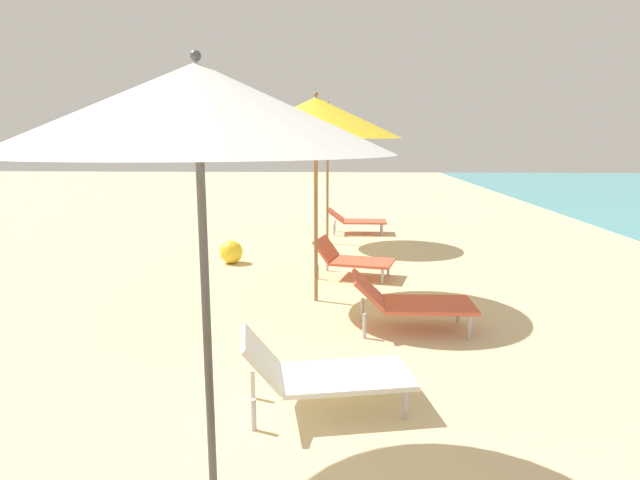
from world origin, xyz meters
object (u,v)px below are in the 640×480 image
object	(u,v)px
lounger_third_shoreside	(321,372)
lounger_fourth_inland	(410,301)
umbrella_farthest	(328,117)
beach_ball	(231,252)
lounger_farthest_shoreside	(356,220)
umbrella_fourth	(316,118)
umbrella_third	(198,109)
lounger_fourth_shoreside	(351,258)

from	to	relation	value
lounger_third_shoreside	lounger_fourth_inland	size ratio (longest dim) A/B	1.04
umbrella_farthest	beach_ball	xyz separation A→B (m)	(-1.58, -1.86, -2.33)
umbrella_farthest	lounger_farthest_shoreside	distance (m)	2.60
umbrella_fourth	umbrella_farthest	distance (m)	3.96
umbrella_third	umbrella_fourth	bearing A→B (deg)	83.83
lounger_third_shoreside	umbrella_fourth	bearing A→B (deg)	83.24
lounger_fourth_shoreside	beach_ball	xyz separation A→B (m)	(-2.05, 0.83, -0.10)
lounger_fourth_shoreside	beach_ball	bearing A→B (deg)	171.55
lounger_fourth_inland	beach_ball	distance (m)	4.11
lounger_fourth_inland	lounger_farthest_shoreside	world-z (taller)	lounger_fourth_inland
umbrella_fourth	lounger_farthest_shoreside	size ratio (longest dim) A/B	2.00
lounger_fourth_shoreside	lounger_third_shoreside	bearing A→B (deg)	-80.27
umbrella_third	lounger_fourth_inland	size ratio (longest dim) A/B	1.90
umbrella_third	umbrella_fourth	size ratio (longest dim) A/B	0.96
lounger_fourth_inland	lounger_farthest_shoreside	xyz separation A→B (m)	(-0.48, 6.20, -0.02)
umbrella_fourth	lounger_fourth_inland	world-z (taller)	umbrella_fourth
beach_ball	lounger_farthest_shoreside	bearing A→B (deg)	54.53
umbrella_farthest	lounger_farthest_shoreside	bearing A→B (deg)	63.40
lounger_farthest_shoreside	beach_ball	distance (m)	3.78
lounger_third_shoreside	umbrella_fourth	distance (m)	3.51
umbrella_third	umbrella_farthest	size ratio (longest dim) A/B	0.90
umbrella_third	lounger_fourth_shoreside	xyz separation A→B (m)	(0.89, 5.10, -1.95)
umbrella_fourth	lounger_fourth_shoreside	xyz separation A→B (m)	(0.48, 1.26, -2.06)
umbrella_fourth	lounger_fourth_shoreside	world-z (taller)	umbrella_fourth
lounger_farthest_shoreside	umbrella_farthest	bearing A→B (deg)	-115.62
lounger_fourth_shoreside	umbrella_fourth	bearing A→B (deg)	-97.19
umbrella_fourth	lounger_farthest_shoreside	bearing A→B (deg)	83.15
lounger_fourth_shoreside	umbrella_farthest	xyz separation A→B (m)	(-0.46, 2.70, 2.23)
umbrella_fourth	lounger_fourth_inland	size ratio (longest dim) A/B	1.99
umbrella_third	lounger_farthest_shoreside	distance (m)	9.27
lounger_third_shoreside	umbrella_fourth	xyz separation A→B (m)	(-0.20, 2.85, 2.04)
lounger_third_shoreside	lounger_fourth_inland	distance (m)	2.02
lounger_third_shoreside	lounger_farthest_shoreside	bearing A→B (deg)	76.26
lounger_third_shoreside	lounger_fourth_inland	xyz separation A→B (m)	(0.90, 1.81, 0.03)
lounger_fourth_inland	umbrella_farthest	world-z (taller)	umbrella_farthest
lounger_third_shoreside	lounger_farthest_shoreside	distance (m)	8.03
umbrella_fourth	lounger_farthest_shoreside	world-z (taller)	umbrella_fourth
umbrella_fourth	lounger_fourth_shoreside	distance (m)	2.46
umbrella_third	umbrella_fourth	world-z (taller)	umbrella_fourth
lounger_third_shoreside	lounger_fourth_shoreside	xyz separation A→B (m)	(0.28, 4.11, -0.02)
lounger_farthest_shoreside	beach_ball	xyz separation A→B (m)	(-2.19, -3.08, -0.11)
lounger_third_shoreside	umbrella_farthest	distance (m)	7.16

